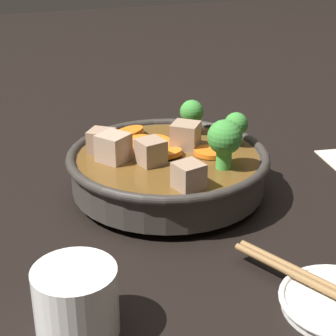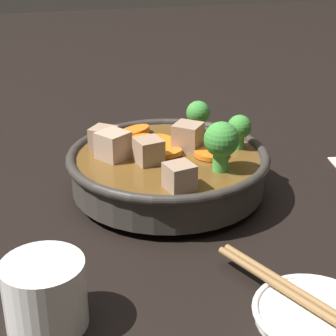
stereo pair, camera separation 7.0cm
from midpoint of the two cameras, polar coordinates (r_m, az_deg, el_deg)
ground_plane at (r=0.71m, az=-2.80°, el=-2.65°), size 3.00×3.00×0.00m
stirfry_bowl at (r=0.69m, az=-2.80°, el=0.19°), size 0.25×0.25×0.11m
tea_cup at (r=0.49m, az=-13.48°, el=-13.11°), size 0.07×0.07×0.06m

